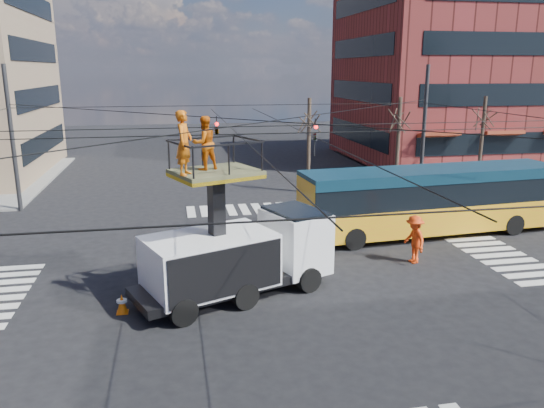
{
  "coord_description": "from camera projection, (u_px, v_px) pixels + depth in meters",
  "views": [
    {
      "loc": [
        -3.5,
        -18.82,
        7.7
      ],
      "look_at": [
        0.44,
        1.94,
        2.33
      ],
      "focal_mm": 35.0,
      "sensor_mm": 36.0,
      "label": 1
    }
  ],
  "objects": [
    {
      "name": "worker_ground",
      "position": [
        157.0,
        267.0,
        18.82
      ],
      "size": [
        0.8,
        1.13,
        1.78
      ],
      "primitive_type": "imported",
      "rotation": [
        0.0,
        0.0,
        1.97
      ],
      "color": "orange",
      "rests_on": "ground"
    },
    {
      "name": "city_bus",
      "position": [
        431.0,
        199.0,
        25.16
      ],
      "size": [
        12.88,
        3.6,
        3.2
      ],
      "rotation": [
        0.0,
        0.0,
        0.08
      ],
      "color": "yellow",
      "rests_on": "ground"
    },
    {
      "name": "sidewalk_ne",
      "position": [
        471.0,
        164.0,
        44.23
      ],
      "size": [
        18.0,
        18.0,
        0.12
      ],
      "primitive_type": "cube",
      "color": "slate",
      "rests_on": "ground"
    },
    {
      "name": "tree_b",
      "position": [
        399.0,
        119.0,
        34.15
      ],
      "size": [
        2.0,
        2.0,
        6.0
      ],
      "color": "#382B21",
      "rests_on": "ground"
    },
    {
      "name": "ground",
      "position": [
        270.0,
        275.0,
        20.45
      ],
      "size": [
        120.0,
        120.0,
        0.0
      ],
      "primitive_type": "plane",
      "color": "black",
      "rests_on": "ground"
    },
    {
      "name": "tree_c",
      "position": [
        484.0,
        117.0,
        35.24
      ],
      "size": [
        2.0,
        2.0,
        6.0
      ],
      "color": "#382B21",
      "rests_on": "ground"
    },
    {
      "name": "utility_truck",
      "position": [
        238.0,
        238.0,
        18.23
      ],
      "size": [
        7.35,
        4.73,
        6.51
      ],
      "rotation": [
        0.0,
        0.0,
        0.38
      ],
      "color": "black",
      "rests_on": "ground"
    },
    {
      "name": "flagger",
      "position": [
        414.0,
        239.0,
        21.54
      ],
      "size": [
        0.87,
        1.36,
        1.99
      ],
      "primitive_type": "imported",
      "rotation": [
        0.0,
        0.0,
        -1.47
      ],
      "color": "#E93B0E",
      "rests_on": "ground"
    },
    {
      "name": "tree_a",
      "position": [
        309.0,
        120.0,
        33.07
      ],
      "size": [
        2.0,
        2.0,
        6.0
      ],
      "color": "#382B21",
      "rests_on": "ground"
    },
    {
      "name": "building_ne",
      "position": [
        470.0,
        78.0,
        45.52
      ],
      "size": [
        20.06,
        16.06,
        14.0
      ],
      "color": "maroon",
      "rests_on": "ground"
    },
    {
      "name": "overhead_network",
      "position": [
        266.0,
        164.0,
        19.77
      ],
      "size": [
        24.24,
        24.24,
        8.0
      ],
      "color": "#2D2D30",
      "rests_on": "ground"
    },
    {
      "name": "crosswalks",
      "position": [
        270.0,
        275.0,
        20.45
      ],
      "size": [
        22.4,
        22.4,
        0.02
      ],
      "primitive_type": null,
      "color": "silver",
      "rests_on": "ground"
    },
    {
      "name": "traffic_cone",
      "position": [
        122.0,
        303.0,
        17.21
      ],
      "size": [
        0.36,
        0.36,
        0.65
      ],
      "primitive_type": "cone",
      "color": "orange",
      "rests_on": "ground"
    }
  ]
}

